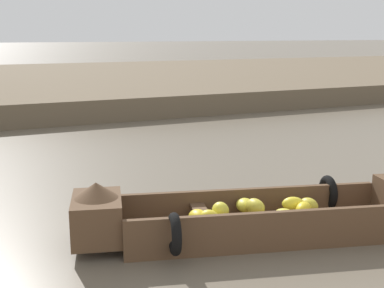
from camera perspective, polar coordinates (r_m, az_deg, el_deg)
The scene contains 3 objects.
ground_plane at distance 11.83m, azimuth -11.64°, elevation -1.13°, with size 300.00×300.00×0.00m, color #665B4C.
riverbank_strip at distance 25.25m, azimuth -18.45°, elevation 6.41°, with size 160.00×20.00×0.73m, color brown.
banana_boat at distance 6.95m, azimuth 7.57°, elevation -7.87°, with size 5.02×2.12×0.87m.
Camera 1 is at (-2.36, -1.27, 2.71)m, focal length 47.39 mm.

